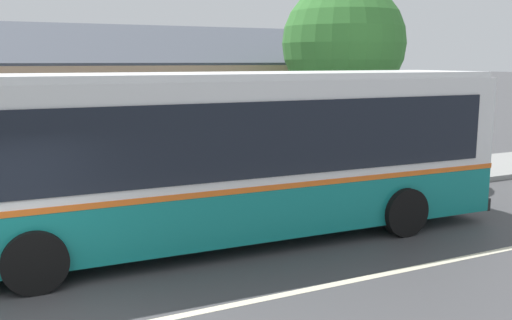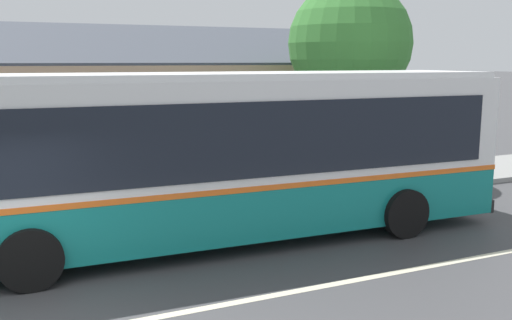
{
  "view_description": "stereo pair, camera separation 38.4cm",
  "coord_description": "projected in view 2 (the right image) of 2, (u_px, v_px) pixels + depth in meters",
  "views": [
    {
      "loc": [
        -0.12,
        -7.19,
        3.54
      ],
      "look_at": [
        5.12,
        3.43,
        1.46
      ],
      "focal_mm": 40.0,
      "sensor_mm": 36.0,
      "label": 1
    },
    {
      "loc": [
        0.23,
        -7.35,
        3.54
      ],
      "look_at": [
        5.12,
        3.43,
        1.46
      ],
      "focal_mm": 40.0,
      "sensor_mm": 36.0,
      "label": 2
    }
  ],
  "objects": [
    {
      "name": "transit_bus",
      "position": [
        209.0,
        153.0,
        10.99
      ],
      "size": [
        12.2,
        3.02,
        3.31
      ],
      "color": "#147F7A",
      "rests_on": "ground"
    },
    {
      "name": "community_building",
      "position": [
        55.0,
        111.0,
        19.51
      ],
      "size": [
        22.42,
        8.33,
        5.81
      ],
      "color": "tan",
      "rests_on": "ground"
    },
    {
      "name": "bus_stop_sign",
      "position": [
        425.0,
        130.0,
        15.78
      ],
      "size": [
        0.36,
        0.07,
        2.4
      ],
      "color": "gray",
      "rests_on": "sidewalk_far"
    },
    {
      "name": "street_tree_primary",
      "position": [
        350.0,
        44.0,
        16.74
      ],
      "size": [
        3.64,
        3.64,
        5.85
      ],
      "color": "#4C3828",
      "rests_on": "ground"
    }
  ]
}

